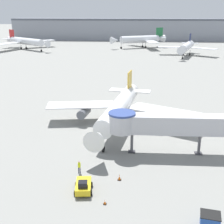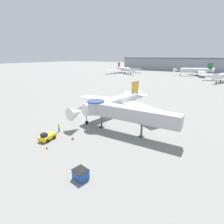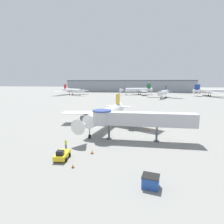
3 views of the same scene
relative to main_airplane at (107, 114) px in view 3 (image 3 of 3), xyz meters
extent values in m
plane|color=gray|center=(-2.43, -0.33, -3.68)|extent=(800.00, 800.00, 0.00)
cylinder|color=white|center=(-0.12, -0.79, 0.12)|extent=(6.30, 21.29, 3.12)
cone|color=white|center=(-2.18, -14.13, 0.12)|extent=(3.61, 3.87, 3.12)
cone|color=white|center=(1.65, 10.70, 0.12)|extent=(3.80, 5.11, 3.12)
cube|color=white|center=(-7.73, 3.07, -0.42)|extent=(13.66, 6.71, 0.22)
cube|color=white|center=(8.29, 0.60, -0.42)|extent=(13.79, 10.06, 0.22)
cube|color=gold|center=(1.61, 10.47, 2.93)|extent=(0.82, 3.79, 4.06)
cube|color=white|center=(1.69, 10.93, 0.67)|extent=(9.20, 3.98, 0.18)
cylinder|color=#565960|center=(-6.88, 1.69, -1.53)|extent=(2.28, 4.01, 1.72)
cylinder|color=#565960|center=(7.07, -0.46, -1.53)|extent=(2.28, 4.01, 1.72)
cylinder|color=#4C4C51|center=(-1.68, -10.87, -2.34)|extent=(0.18, 0.18, 1.80)
cylinder|color=black|center=(-1.68, -10.87, -3.23)|extent=(0.39, 0.93, 0.90)
cylinder|color=#4C4C51|center=(-1.11, 2.03, -2.34)|extent=(0.22, 0.22, 1.80)
cylinder|color=black|center=(-1.11, 2.03, -3.23)|extent=(0.53, 0.95, 0.90)
cylinder|color=#4C4C51|center=(1.67, 1.60, -2.34)|extent=(0.22, 0.22, 1.80)
cylinder|color=black|center=(1.67, 1.60, -3.23)|extent=(0.53, 0.95, 0.90)
cube|color=#B7B7BC|center=(11.02, -10.27, 1.09)|extent=(19.84, 3.14, 2.80)
cylinder|color=#B7B7BC|center=(1.14, -10.54, 1.09)|extent=(3.90, 3.90, 2.80)
cylinder|color=navy|center=(1.14, -10.54, 2.64)|extent=(4.10, 4.09, 0.30)
cylinder|color=#56565B|center=(2.72, -10.50, -2.00)|extent=(0.44, 0.44, 3.37)
cube|color=#333338|center=(2.72, -10.50, -3.62)|extent=(1.10, 1.10, 0.12)
cylinder|color=#56565B|center=(13.00, -10.22, -2.00)|extent=(0.44, 0.44, 3.37)
cube|color=#333338|center=(13.00, -10.22, -3.62)|extent=(1.10, 1.10, 0.12)
cube|color=yellow|center=(-2.87, -21.99, -2.99)|extent=(2.21, 3.64, 0.76)
cube|color=black|center=(-2.79, -22.76, -2.27)|extent=(1.20, 1.08, 0.68)
cylinder|color=black|center=(-3.69, -23.04, -3.37)|extent=(0.36, 0.65, 0.62)
cylinder|color=black|center=(-1.84, -22.82, -3.37)|extent=(0.36, 0.65, 0.62)
cylinder|color=black|center=(-3.91, -21.15, -3.37)|extent=(0.36, 0.65, 0.62)
cylinder|color=black|center=(-2.06, -20.94, -3.37)|extent=(0.36, 0.65, 0.62)
cube|color=#234C9E|center=(11.14, -27.38, -2.98)|extent=(2.18, 1.95, 1.40)
cube|color=black|center=(11.14, -27.38, -2.24)|extent=(2.31, 2.07, 0.08)
cube|color=black|center=(11.56, -1.67, -3.66)|extent=(0.47, 0.47, 0.04)
cone|color=orange|center=(11.56, -1.67, -3.28)|extent=(0.32, 0.32, 0.73)
cylinder|color=white|center=(11.56, -1.67, -3.19)|extent=(0.18, 0.18, 0.09)
cube|color=black|center=(0.03, -24.49, -3.66)|extent=(0.38, 0.38, 0.04)
cone|color=orange|center=(0.03, -24.49, -3.35)|extent=(0.26, 0.26, 0.59)
cylinder|color=white|center=(0.03, -24.49, -3.27)|extent=(0.14, 0.14, 0.07)
cube|color=black|center=(1.34, -19.03, -3.66)|extent=(0.49, 0.49, 0.04)
cone|color=orange|center=(1.34, -19.03, -3.26)|extent=(0.33, 0.33, 0.76)
cylinder|color=white|center=(1.34, -19.03, -3.17)|extent=(0.18, 0.18, 0.09)
cylinder|color=#1E2338|center=(-4.08, -17.75, -3.24)|extent=(0.13, 0.13, 0.89)
cylinder|color=#1E2338|center=(-4.26, -17.77, -3.24)|extent=(0.13, 0.13, 0.89)
cube|color=#D1E019|center=(-4.17, -17.76, -2.44)|extent=(0.37, 0.23, 0.70)
sphere|color=tan|center=(-4.17, -17.76, -1.97)|extent=(0.24, 0.24, 0.24)
cylinder|color=silver|center=(3.57, 126.17, 1.14)|extent=(22.43, 14.26, 3.98)
cone|color=silver|center=(-10.08, 119.06, 1.14)|extent=(5.72, 5.55, 3.98)
cone|color=silver|center=(15.10, 132.18, 1.14)|extent=(7.13, 6.29, 3.98)
cube|color=silver|center=(1.95, 135.44, 0.45)|extent=(13.73, 13.61, 0.22)
cube|color=silver|center=(10.24, 119.53, 0.45)|extent=(7.61, 14.66, 0.22)
cube|color=#1E6638|center=(14.84, 132.04, 4.72)|extent=(3.98, 2.23, 5.17)
cube|color=silver|center=(15.37, 132.32, 1.84)|extent=(7.10, 9.83, 0.18)
cylinder|color=#4C4C51|center=(-6.59, 120.87, -1.99)|extent=(0.18, 0.18, 2.29)
cylinder|color=black|center=(-6.59, 120.87, -3.13)|extent=(1.10, 0.74, 1.10)
cylinder|color=#4C4C51|center=(5.32, 129.10, -1.99)|extent=(0.22, 0.22, 2.29)
cylinder|color=black|center=(5.32, 129.10, -3.13)|extent=(1.16, 0.86, 1.10)
cylinder|color=#4C4C51|center=(6.97, 125.93, -1.99)|extent=(0.22, 0.22, 2.29)
cylinder|color=black|center=(6.97, 125.93, -3.13)|extent=(1.16, 0.86, 1.10)
cylinder|color=white|center=(71.07, 121.19, 0.88)|extent=(26.68, 5.65, 3.74)
cone|color=white|center=(56.55, 120.14, 0.88)|extent=(5.86, 4.13, 3.74)
cube|color=white|center=(68.36, 110.44, 0.23)|extent=(11.90, 18.22, 0.22)
cube|color=white|center=(66.83, 131.44, 0.23)|extent=(9.77, 18.20, 0.22)
cube|color=navy|center=(56.83, 120.16, 4.25)|extent=(4.71, 0.58, 4.86)
cube|color=white|center=(56.28, 120.12, 1.54)|extent=(4.14, 11.98, 0.18)
cylinder|color=#4C4C51|center=(67.89, 119.28, -2.06)|extent=(0.22, 0.22, 2.15)
cylinder|color=black|center=(67.89, 119.28, -3.13)|extent=(1.13, 0.48, 1.10)
cylinder|color=#4C4C51|center=(67.64, 122.63, -2.06)|extent=(0.22, 0.22, 2.15)
cylinder|color=black|center=(67.64, 122.63, -3.13)|extent=(1.13, 0.48, 1.10)
cylinder|color=silver|center=(-57.64, 113.11, 0.75)|extent=(23.60, 18.95, 3.62)
cone|color=silver|center=(-44.18, 103.02, 0.75)|extent=(5.35, 5.28, 3.62)
cone|color=silver|center=(-69.37, 121.89, 0.75)|extent=(6.51, 6.14, 3.62)
cube|color=silver|center=(-66.88, 106.70, 0.12)|extent=(11.20, 18.63, 0.22)
cube|color=silver|center=(-54.09, 123.77, 0.12)|extent=(17.82, 14.93, 0.22)
cube|color=#B21E1E|center=(-69.16, 121.73, 4.01)|extent=(3.91, 3.01, 4.70)
cube|color=silver|center=(-69.59, 122.06, 1.39)|extent=(9.86, 11.61, 0.18)
cylinder|color=#4C4C51|center=(-47.38, 105.41, -2.09)|extent=(0.18, 0.18, 2.08)
cylinder|color=black|center=(-47.38, 105.41, -3.13)|extent=(1.04, 0.87, 1.10)
cylinder|color=#4C4C51|center=(-61.30, 113.81, -2.09)|extent=(0.22, 0.22, 2.08)
cylinder|color=black|center=(-61.30, 113.81, -3.13)|extent=(1.12, 0.98, 1.10)
cylinder|color=#4C4C51|center=(-59.35, 116.42, -2.09)|extent=(0.22, 0.22, 2.08)
cylinder|color=black|center=(-59.35, 116.42, -3.13)|extent=(1.12, 0.98, 1.10)
cylinder|color=silver|center=(25.42, 95.64, 0.59)|extent=(9.08, 20.54, 3.46)
cone|color=silver|center=(21.62, 82.71, 0.59)|extent=(4.39, 4.63, 3.46)
cone|color=silver|center=(28.64, 106.59, 0.59)|extent=(4.79, 5.96, 3.46)
cube|color=silver|center=(18.67, 100.20, -0.02)|extent=(12.20, 5.04, 0.22)
cube|color=silver|center=(33.57, 95.82, -0.02)|extent=(12.62, 10.70, 0.22)
cube|color=#141E4C|center=(28.57, 106.34, 3.70)|extent=(1.31, 3.73, 4.50)
cube|color=silver|center=(28.72, 106.84, 1.19)|extent=(8.63, 4.88, 0.18)
cylinder|color=#4C4C51|center=(22.59, 86.00, -2.14)|extent=(0.18, 0.18, 1.99)
cylinder|color=black|center=(22.59, 86.00, -3.13)|extent=(0.56, 1.13, 1.10)
cylinder|color=#4C4C51|center=(24.65, 98.53, -2.14)|extent=(0.22, 0.22, 1.99)
cylinder|color=black|center=(24.65, 98.53, -3.13)|extent=(0.69, 1.17, 1.10)
cylinder|color=#4C4C51|center=(27.64, 97.65, -2.14)|extent=(0.22, 0.22, 1.99)
cylinder|color=black|center=(27.64, 97.65, -3.13)|extent=(0.69, 1.17, 1.10)
cube|color=gray|center=(-8.25, 174.67, 3.09)|extent=(156.23, 19.00, 13.55)
cube|color=#4C515B|center=(-8.25, 174.67, 10.47)|extent=(156.23, 19.37, 1.20)
camera|label=1|loc=(3.47, -54.79, 17.56)|focal=50.00mm
camera|label=2|loc=(25.96, -42.55, 12.98)|focal=28.00mm
camera|label=3|loc=(9.98, -47.12, 8.83)|focal=28.00mm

